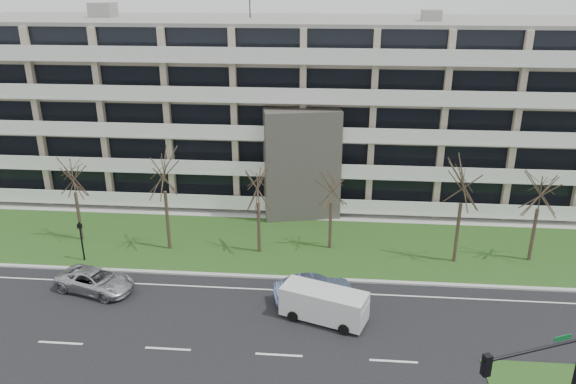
# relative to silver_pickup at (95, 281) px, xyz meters

# --- Properties ---
(ground) EXTENTS (160.00, 160.00, 0.00)m
(ground) POSITION_rel_silver_pickup_xyz_m (12.23, -5.47, -0.70)
(ground) COLOR black
(ground) RESTS_ON ground
(grass_verge) EXTENTS (90.00, 10.00, 0.06)m
(grass_verge) POSITION_rel_silver_pickup_xyz_m (12.23, 7.53, -0.67)
(grass_verge) COLOR #2A4B19
(grass_verge) RESTS_ON ground
(curb) EXTENTS (90.00, 0.35, 0.12)m
(curb) POSITION_rel_silver_pickup_xyz_m (12.23, 2.53, -0.64)
(curb) COLOR #B2B2AD
(curb) RESTS_ON ground
(sidewalk) EXTENTS (90.00, 2.00, 0.08)m
(sidewalk) POSITION_rel_silver_pickup_xyz_m (12.23, 13.03, -0.66)
(sidewalk) COLOR #B2B2AD
(sidewalk) RESTS_ON ground
(lane_edge_line) EXTENTS (90.00, 0.12, 0.01)m
(lane_edge_line) POSITION_rel_silver_pickup_xyz_m (12.23, 1.03, -0.70)
(lane_edge_line) COLOR white
(lane_edge_line) RESTS_ON ground
(apartment_building) EXTENTS (60.50, 15.10, 18.75)m
(apartment_building) POSITION_rel_silver_pickup_xyz_m (12.22, 19.85, 6.91)
(apartment_building) COLOR #C1B496
(apartment_building) RESTS_ON ground
(silver_pickup) EXTENTS (5.48, 3.58, 1.40)m
(silver_pickup) POSITION_rel_silver_pickup_xyz_m (0.00, 0.00, 0.00)
(silver_pickup) COLOR #B5B7BC
(silver_pickup) RESTS_ON ground
(blue_sedan) EXTENTS (5.13, 2.88, 1.60)m
(blue_sedan) POSITION_rel_silver_pickup_xyz_m (13.84, -0.14, 0.10)
(blue_sedan) COLOR #6578B0
(blue_sedan) RESTS_ON ground
(white_van) EXTENTS (5.26, 3.37, 1.92)m
(white_van) POSITION_rel_silver_pickup_xyz_m (14.55, -1.97, 0.45)
(white_van) COLOR silver
(white_van) RESTS_ON ground
(traffic_signal) EXTENTS (4.53, 2.12, 5.65)m
(traffic_signal) POSITION_rel_silver_pickup_xyz_m (23.48, -10.85, 2.95)
(traffic_signal) COLOR black
(traffic_signal) RESTS_ON ground
(pedestrian_signal) EXTENTS (0.31, 0.27, 2.96)m
(pedestrian_signal) POSITION_rel_silver_pickup_xyz_m (-2.46, 3.80, 1.19)
(pedestrian_signal) COLOR black
(pedestrian_signal) RESTS_ON ground
(tree_1) EXTENTS (3.41, 3.41, 6.82)m
(tree_1) POSITION_rel_silver_pickup_xyz_m (-4.06, 7.00, 4.60)
(tree_1) COLOR #382B21
(tree_1) RESTS_ON ground
(tree_2) EXTENTS (4.04, 4.04, 8.07)m
(tree_2) POSITION_rel_silver_pickup_xyz_m (3.01, 6.08, 5.58)
(tree_2) COLOR #382B21
(tree_2) RESTS_ON ground
(tree_3) EXTENTS (3.43, 3.43, 6.86)m
(tree_3) POSITION_rel_silver_pickup_xyz_m (9.61, 6.17, 4.63)
(tree_3) COLOR #382B21
(tree_3) RESTS_ON ground
(tree_4) EXTENTS (3.25, 3.25, 6.50)m
(tree_4) POSITION_rel_silver_pickup_xyz_m (14.69, 7.21, 4.34)
(tree_4) COLOR #382B21
(tree_4) RESTS_ON ground
(tree_5) EXTENTS (3.95, 3.95, 7.91)m
(tree_5) POSITION_rel_silver_pickup_xyz_m (23.40, 5.87, 5.45)
(tree_5) COLOR #382B21
(tree_5) RESTS_ON ground
(tree_6) EXTENTS (3.51, 3.51, 7.02)m
(tree_6) POSITION_rel_silver_pickup_xyz_m (28.69, 6.52, 4.75)
(tree_6) COLOR #382B21
(tree_6) RESTS_ON ground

